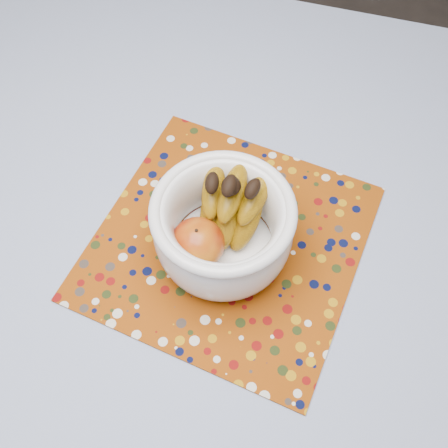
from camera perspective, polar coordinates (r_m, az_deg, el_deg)
name	(u,v)px	position (r m, az deg, el deg)	size (l,w,h in m)	color
table	(172,255)	(0.96, -5.65, -3.38)	(1.20, 1.20, 0.75)	brown
tablecloth	(168,233)	(0.89, -6.09, -0.95)	(1.32, 1.32, 0.01)	slate
placemat	(228,242)	(0.87, 0.49, -1.92)	(0.42, 0.42, 0.00)	#803506
fruit_bowl	(224,224)	(0.80, 0.01, 0.04)	(0.22, 0.22, 0.17)	white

